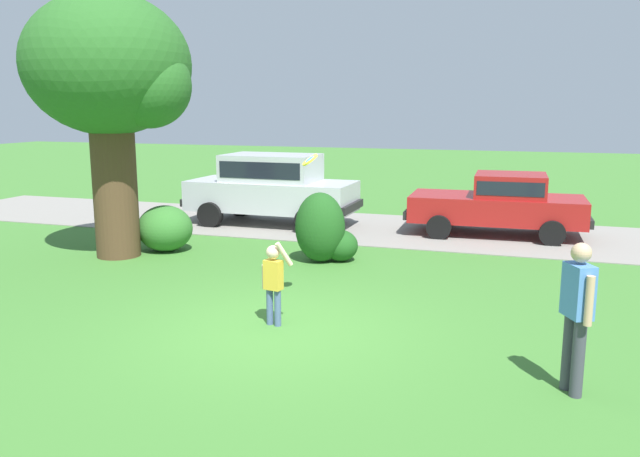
{
  "coord_description": "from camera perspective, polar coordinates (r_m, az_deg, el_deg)",
  "views": [
    {
      "loc": [
        3.34,
        -8.23,
        3.2
      ],
      "look_at": [
        -0.06,
        2.15,
        1.1
      ],
      "focal_mm": 35.85,
      "sensor_mm": 36.0,
      "label": 1
    }
  ],
  "objects": [
    {
      "name": "child_thrower",
      "position": [
        9.41,
        -4.18,
        -4.46
      ],
      "size": [
        0.47,
        0.23,
        1.29
      ],
      "color": "#4C608C",
      "rests_on": "ground"
    },
    {
      "name": "driveway_strip",
      "position": [
        16.87,
        6.41,
        -0.09
      ],
      "size": [
        28.0,
        4.4,
        0.02
      ],
      "primitive_type": "cube",
      "color": "gray",
      "rests_on": "ground"
    },
    {
      "name": "ground_plane",
      "position": [
        9.44,
        -3.75,
        -8.96
      ],
      "size": [
        80.0,
        80.0,
        0.0
      ],
      "primitive_type": "plane",
      "color": "#3D752D"
    },
    {
      "name": "parked_suv",
      "position": [
        17.45,
        -4.34,
        3.86
      ],
      "size": [
        4.73,
        2.15,
        1.92
      ],
      "color": "silver",
      "rests_on": "ground"
    },
    {
      "name": "oak_tree_large",
      "position": [
        14.25,
        -17.98,
        12.81
      ],
      "size": [
        3.51,
        3.41,
        5.49
      ],
      "color": "#513823",
      "rests_on": "ground"
    },
    {
      "name": "adult_onlooker",
      "position": [
        7.67,
        21.95,
        -6.74
      ],
      "size": [
        0.36,
        0.48,
        1.74
      ],
      "color": "#3F3F4C",
      "rests_on": "ground"
    },
    {
      "name": "shrub_near_tree",
      "position": [
        14.66,
        -13.67,
        0.01
      ],
      "size": [
        1.24,
        1.15,
        1.03
      ],
      "color": "#33702B",
      "rests_on": "ground"
    },
    {
      "name": "shrub_centre_left",
      "position": [
        13.24,
        0.37,
        -0.22
      ],
      "size": [
        1.27,
        1.04,
        1.46
      ],
      "color": "#1E511C",
      "rests_on": "ground"
    },
    {
      "name": "parked_sedan",
      "position": [
        16.54,
        15.8,
        2.29
      ],
      "size": [
        4.45,
        2.18,
        1.56
      ],
      "color": "maroon",
      "rests_on": "ground"
    },
    {
      "name": "frisbee",
      "position": [
        9.88,
        -0.9,
        6.15
      ],
      "size": [
        0.29,
        0.27,
        0.24
      ],
      "color": "yellow"
    }
  ]
}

